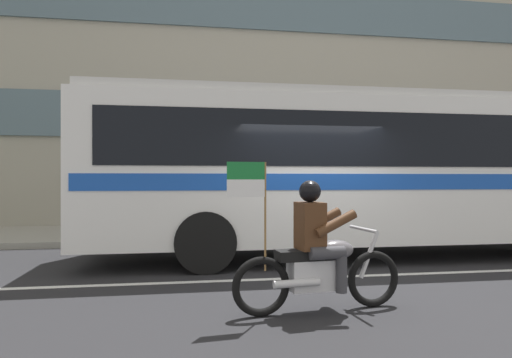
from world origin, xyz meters
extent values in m
plane|color=black|center=(0.00, 0.00, 0.00)|extent=(60.00, 60.00, 0.00)
cube|color=gray|center=(0.00, 5.10, 0.07)|extent=(28.00, 3.80, 0.15)
cube|color=silver|center=(0.00, -0.60, 0.00)|extent=(26.60, 0.14, 0.01)
cube|color=gray|center=(0.00, 7.40, 5.13)|extent=(28.00, 0.80, 10.26)
cube|color=#4C606B|center=(0.00, 6.96, 3.59)|extent=(25.76, 0.10, 1.40)
cube|color=#4C606B|center=(0.00, 6.96, 7.18)|extent=(25.76, 0.10, 1.40)
cube|color=white|center=(1.85, 1.20, 1.73)|extent=(11.94, 2.61, 2.70)
cube|color=black|center=(1.85, 1.20, 2.28)|extent=(10.99, 2.64, 0.96)
cube|color=#194CB2|center=(1.85, 1.20, 1.53)|extent=(11.70, 2.64, 0.28)
cube|color=silver|center=(1.85, 1.20, 3.14)|extent=(11.70, 2.48, 0.16)
cylinder|color=black|center=(-1.85, 0.02, 0.52)|extent=(1.04, 0.30, 1.04)
torus|color=black|center=(0.11, -2.28, 0.34)|extent=(0.70, 0.17, 0.69)
torus|color=black|center=(-1.33, -2.45, 0.34)|extent=(0.70, 0.17, 0.69)
cube|color=silver|center=(-0.66, -2.37, 0.44)|extent=(0.67, 0.35, 0.36)
ellipsoid|color=#59565B|center=(-0.41, -2.34, 0.72)|extent=(0.51, 0.33, 0.24)
cube|color=black|center=(-0.86, -2.39, 0.69)|extent=(0.59, 0.32, 0.12)
cylinder|color=silver|center=(0.05, -2.29, 0.65)|extent=(0.28, 0.09, 0.58)
cylinder|color=silver|center=(-0.03, -2.29, 0.96)|extent=(0.12, 0.64, 0.04)
cylinder|color=silver|center=(-0.94, -2.56, 0.39)|extent=(0.56, 0.15, 0.09)
cube|color=#4C2D19|center=(-0.73, -2.38, 1.02)|extent=(0.32, 0.39, 0.56)
sphere|color=black|center=(-0.73, -2.38, 1.44)|extent=(0.26, 0.26, 0.26)
cylinder|color=#38383D|center=(-0.61, -2.18, 0.72)|extent=(0.43, 0.20, 0.15)
cylinder|color=#38383D|center=(-0.44, -2.16, 0.48)|extent=(0.13, 0.13, 0.46)
cylinder|color=#38383D|center=(-0.57, -2.54, 0.72)|extent=(0.43, 0.20, 0.15)
cylinder|color=#38383D|center=(-0.39, -2.52, 0.48)|extent=(0.13, 0.13, 0.46)
cylinder|color=#4C2D19|center=(-0.52, -2.15, 1.06)|extent=(0.53, 0.17, 0.32)
cylinder|color=#4C2D19|center=(-0.47, -2.55, 1.06)|extent=(0.53, 0.17, 0.32)
cylinder|color=olive|center=(-1.28, -2.44, 1.15)|extent=(0.02, 0.02, 1.25)
cube|color=#197233|center=(-1.51, -2.47, 1.68)|extent=(0.44, 0.07, 0.20)
cube|color=white|center=(-1.51, -2.47, 1.47)|extent=(0.44, 0.07, 0.20)
camera|label=1|loc=(-2.21, -7.51, 1.58)|focal=31.41mm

